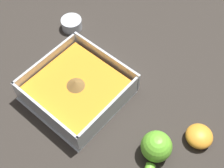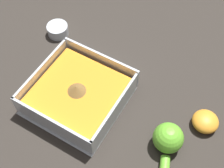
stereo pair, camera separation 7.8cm
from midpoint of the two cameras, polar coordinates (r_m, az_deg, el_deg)
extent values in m
plane|color=#332D28|center=(0.81, -10.50, -2.37)|extent=(4.00, 4.00, 0.00)
cube|color=silver|center=(0.80, -8.76, -2.85)|extent=(0.22, 0.22, 0.01)
cube|color=silver|center=(0.74, -13.94, -7.57)|extent=(0.22, 0.01, 0.06)
cube|color=silver|center=(0.82, -4.73, 3.94)|extent=(0.22, 0.01, 0.06)
cube|color=silver|center=(0.82, -15.14, 1.72)|extent=(0.01, 0.21, 0.06)
cube|color=silver|center=(0.73, -2.29, -5.13)|extent=(0.01, 0.21, 0.06)
cube|color=orange|center=(0.78, -8.97, -1.98)|extent=(0.20, 0.20, 0.04)
cone|color=brown|center=(0.76, -9.25, -0.85)|extent=(0.05, 0.05, 0.02)
cylinder|color=silver|center=(0.94, -12.27, 9.50)|extent=(0.06, 0.06, 0.03)
cylinder|color=brown|center=(0.94, -12.24, 9.37)|extent=(0.05, 0.05, 0.02)
sphere|color=#6BC633|center=(0.71, 7.13, -10.02)|extent=(0.07, 0.07, 0.07)
ellipsoid|color=orange|center=(0.76, 13.94, -6.90)|extent=(0.06, 0.06, 0.03)
camera|label=1|loc=(0.04, 87.13, 4.24)|focal=50.00mm
camera|label=2|loc=(0.04, -92.87, -4.24)|focal=50.00mm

